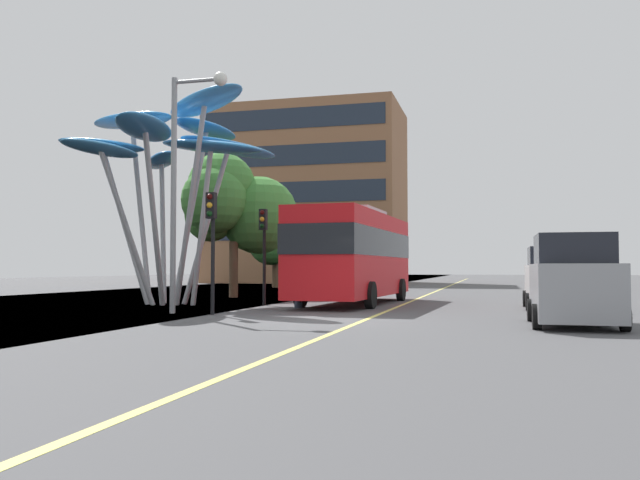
% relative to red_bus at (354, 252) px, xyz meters
% --- Properties ---
extents(ground, '(120.00, 240.00, 0.10)m').
position_rel_red_bus_xyz_m(ground, '(0.03, -8.23, -2.11)').
color(ground, '#4C4C4F').
extents(red_bus, '(3.19, 10.24, 3.77)m').
position_rel_red_bus_xyz_m(red_bus, '(0.00, 0.00, 0.00)').
color(red_bus, red).
rests_on(red_bus, ground).
extents(leaf_sculpture, '(8.58, 9.25, 8.19)m').
position_rel_red_bus_xyz_m(leaf_sculpture, '(-6.88, -2.26, 4.18)').
color(leaf_sculpture, '#9EA0A5').
rests_on(leaf_sculpture, ground).
extents(traffic_light_kerb_near, '(0.28, 0.42, 3.74)m').
position_rel_red_bus_xyz_m(traffic_light_kerb_near, '(-2.97, -7.08, 0.65)').
color(traffic_light_kerb_near, black).
rests_on(traffic_light_kerb_near, ground).
extents(traffic_light_kerb_far, '(0.28, 0.42, 3.69)m').
position_rel_red_bus_xyz_m(traffic_light_kerb_far, '(-3.18, -1.78, 0.61)').
color(traffic_light_kerb_far, black).
rests_on(traffic_light_kerb_far, ground).
extents(car_parked_near, '(2.09, 3.98, 2.27)m').
position_rel_red_bus_xyz_m(car_parked_near, '(7.29, -8.32, -1.00)').
color(car_parked_near, gray).
rests_on(car_parked_near, ground).
extents(car_parked_mid, '(1.99, 3.82, 2.16)m').
position_rel_red_bus_xyz_m(car_parked_mid, '(7.39, -1.38, -1.03)').
color(car_parked_mid, silver).
rests_on(car_parked_mid, ground).
extents(street_lamp, '(1.89, 0.44, 7.58)m').
position_rel_red_bus_xyz_m(street_lamp, '(-4.01, -6.74, 2.80)').
color(street_lamp, gray).
rests_on(street_lamp, ground).
extents(tree_pavement_near, '(5.28, 5.44, 7.09)m').
position_rel_red_bus_xyz_m(tree_pavement_near, '(-6.87, 4.53, 2.42)').
color(tree_pavement_near, brown).
rests_on(tree_pavement_near, ground).
extents(tree_pavement_far, '(3.84, 4.38, 6.04)m').
position_rel_red_bus_xyz_m(tree_pavement_far, '(-9.97, 19.77, 1.73)').
color(tree_pavement_far, brown).
rests_on(tree_pavement_far, ground).
extents(pedestrian, '(0.34, 0.34, 1.59)m').
position_rel_red_bus_xyz_m(pedestrian, '(-1.42, -3.00, -1.27)').
color(pedestrian, '#2D3342').
rests_on(pedestrian, ground).
extents(backdrop_building, '(18.11, 10.63, 16.77)m').
position_rel_red_bus_xyz_m(backdrop_building, '(-12.15, 36.11, 6.33)').
color(backdrop_building, '#8E6042').
rests_on(backdrop_building, ground).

